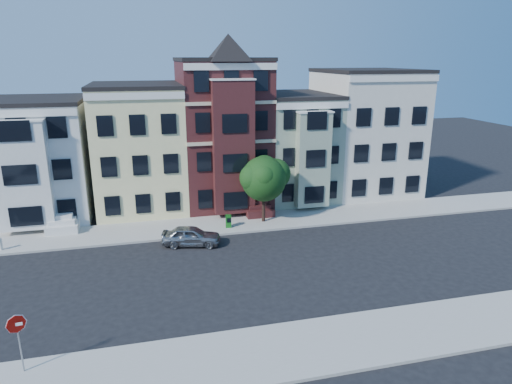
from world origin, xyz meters
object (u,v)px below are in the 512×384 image
object	(u,v)px
street_tree	(264,182)
parked_car	(191,236)
stop_sign	(19,340)
newspaper_box	(228,221)
fire_hydrant	(1,245)

from	to	relation	value
street_tree	parked_car	bearing A→B (deg)	-152.91
street_tree	stop_sign	xyz separation A→B (m)	(-13.91, -14.59, -1.70)
street_tree	parked_car	world-z (taller)	street_tree
street_tree	newspaper_box	distance (m)	3.97
newspaper_box	stop_sign	size ratio (longest dim) A/B	0.33
fire_hydrant	stop_sign	distance (m)	14.18
street_tree	newspaper_box	world-z (taller)	street_tree
parked_car	stop_sign	world-z (taller)	stop_sign
street_tree	stop_sign	bearing A→B (deg)	-133.62
newspaper_box	fire_hydrant	bearing A→B (deg)	-168.05
newspaper_box	stop_sign	bearing A→B (deg)	-118.18
parked_car	newspaper_box	xyz separation A→B (m)	(3.02, 2.39, -0.05)
newspaper_box	fire_hydrant	size ratio (longest dim) A/B	1.38
newspaper_box	parked_car	bearing A→B (deg)	-131.49
parked_car	newspaper_box	size ratio (longest dim) A/B	4.21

